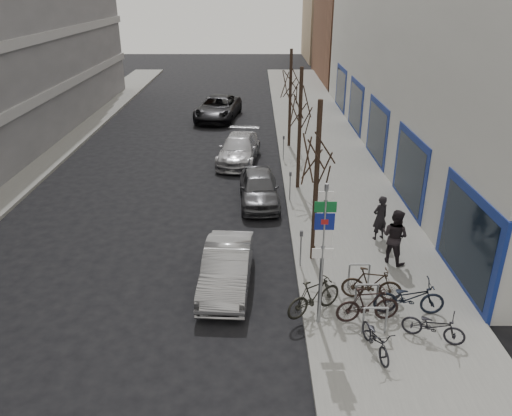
{
  "coord_description": "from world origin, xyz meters",
  "views": [
    {
      "loc": [
        0.68,
        -11.2,
        8.56
      ],
      "look_at": [
        0.7,
        3.49,
        2.0
      ],
      "focal_mm": 35.0,
      "sensor_mm": 36.0,
      "label": 1
    }
  ],
  "objects_px": {
    "bike_rack": "(366,293)",
    "pedestrian_near": "(380,218)",
    "parked_car_mid": "(259,188)",
    "tree_far": "(291,75)",
    "bike_mid_curb": "(409,295)",
    "bike_far_curb": "(434,324)",
    "bike_far_inner": "(372,284)",
    "parked_car_back": "(239,149)",
    "bike_near_left": "(376,337)",
    "bike_near_right": "(368,304)",
    "pedestrian_far": "(395,236)",
    "meter_mid": "(290,183)",
    "meter_back": "(284,145)",
    "meter_front": "(301,245)",
    "parked_car_front": "(227,268)",
    "lane_car": "(218,108)",
    "tree_near": "(318,145)",
    "highway_sign_pole": "(323,248)",
    "bike_mid_inner": "(314,296)",
    "tree_mid": "(301,100)"
  },
  "relations": [
    {
      "from": "bike_rack",
      "to": "pedestrian_far",
      "type": "relative_size",
      "value": 1.19
    },
    {
      "from": "bike_rack",
      "to": "bike_far_curb",
      "type": "height_order",
      "value": "bike_far_curb"
    },
    {
      "from": "tree_near",
      "to": "lane_car",
      "type": "relative_size",
      "value": 0.97
    },
    {
      "from": "parked_car_back",
      "to": "pedestrian_far",
      "type": "bearing_deg",
      "value": -56.73
    },
    {
      "from": "bike_rack",
      "to": "bike_mid_inner",
      "type": "xyz_separation_m",
      "value": [
        -1.49,
        -0.19,
        0.05
      ]
    },
    {
      "from": "bike_mid_curb",
      "to": "parked_car_back",
      "type": "bearing_deg",
      "value": 22.7
    },
    {
      "from": "meter_back",
      "to": "parked_car_mid",
      "type": "height_order",
      "value": "meter_back"
    },
    {
      "from": "bike_near_left",
      "to": "parked_car_mid",
      "type": "bearing_deg",
      "value": 93.82
    },
    {
      "from": "tree_far",
      "to": "meter_back",
      "type": "xyz_separation_m",
      "value": [
        -0.45,
        -2.5,
        -3.19
      ]
    },
    {
      "from": "bike_rack",
      "to": "pedestrian_near",
      "type": "distance_m",
      "value": 4.54
    },
    {
      "from": "lane_car",
      "to": "bike_mid_curb",
      "type": "bearing_deg",
      "value": -65.64
    },
    {
      "from": "parked_car_mid",
      "to": "parked_car_back",
      "type": "relative_size",
      "value": 0.85
    },
    {
      "from": "highway_sign_pole",
      "to": "bike_rack",
      "type": "height_order",
      "value": "highway_sign_pole"
    },
    {
      "from": "meter_mid",
      "to": "bike_near_right",
      "type": "relative_size",
      "value": 0.71
    },
    {
      "from": "pedestrian_near",
      "to": "pedestrian_far",
      "type": "distance_m",
      "value": 1.67
    },
    {
      "from": "bike_near_right",
      "to": "bike_rack",
      "type": "bearing_deg",
      "value": -14.92
    },
    {
      "from": "bike_near_left",
      "to": "pedestrian_far",
      "type": "xyz_separation_m",
      "value": [
        1.56,
        4.51,
        0.48
      ]
    },
    {
      "from": "parked_car_mid",
      "to": "meter_front",
      "type": "bearing_deg",
      "value": -79.48
    },
    {
      "from": "meter_front",
      "to": "bike_mid_inner",
      "type": "xyz_separation_m",
      "value": [
        0.16,
        -2.59,
        -0.21
      ]
    },
    {
      "from": "meter_front",
      "to": "pedestrian_far",
      "type": "height_order",
      "value": "pedestrian_far"
    },
    {
      "from": "tree_far",
      "to": "bike_mid_curb",
      "type": "distance_m",
      "value": 16.61
    },
    {
      "from": "meter_back",
      "to": "meter_front",
      "type": "bearing_deg",
      "value": -90.0
    },
    {
      "from": "meter_mid",
      "to": "parked_car_back",
      "type": "distance_m",
      "value": 6.03
    },
    {
      "from": "highway_sign_pole",
      "to": "meter_front",
      "type": "height_order",
      "value": "highway_sign_pole"
    },
    {
      "from": "bike_rack",
      "to": "tree_near",
      "type": "distance_m",
      "value": 4.66
    },
    {
      "from": "tree_far",
      "to": "lane_car",
      "type": "relative_size",
      "value": 0.97
    },
    {
      "from": "bike_mid_curb",
      "to": "parked_car_mid",
      "type": "bearing_deg",
      "value": 28.79
    },
    {
      "from": "tree_near",
      "to": "parked_car_front",
      "type": "relative_size",
      "value": 1.36
    },
    {
      "from": "meter_front",
      "to": "tree_far",
      "type": "bearing_deg",
      "value": 88.09
    },
    {
      "from": "bike_far_curb",
      "to": "parked_car_back",
      "type": "distance_m",
      "value": 15.76
    },
    {
      "from": "meter_front",
      "to": "bike_near_right",
      "type": "distance_m",
      "value": 3.36
    },
    {
      "from": "bike_rack",
      "to": "pedestrian_near",
      "type": "bearing_deg",
      "value": 72.85
    },
    {
      "from": "pedestrian_near",
      "to": "parked_car_mid",
      "type": "bearing_deg",
      "value": -64.55
    },
    {
      "from": "bike_far_curb",
      "to": "bike_far_inner",
      "type": "relative_size",
      "value": 0.91
    },
    {
      "from": "tree_near",
      "to": "bike_far_curb",
      "type": "height_order",
      "value": "tree_near"
    },
    {
      "from": "bike_near_right",
      "to": "pedestrian_far",
      "type": "height_order",
      "value": "pedestrian_far"
    },
    {
      "from": "highway_sign_pole",
      "to": "meter_mid",
      "type": "relative_size",
      "value": 3.31
    },
    {
      "from": "tree_far",
      "to": "parked_car_back",
      "type": "xyz_separation_m",
      "value": [
        -2.8,
        -2.45,
        -3.41
      ]
    },
    {
      "from": "tree_far",
      "to": "parked_car_front",
      "type": "distance_m",
      "value": 15.17
    },
    {
      "from": "meter_mid",
      "to": "pedestrian_far",
      "type": "distance_m",
      "value": 6.07
    },
    {
      "from": "highway_sign_pole",
      "to": "bike_rack",
      "type": "xyz_separation_m",
      "value": [
        1.4,
        0.61,
        -1.8
      ]
    },
    {
      "from": "bike_rack",
      "to": "tree_mid",
      "type": "relative_size",
      "value": 0.41
    },
    {
      "from": "parked_car_back",
      "to": "bike_near_left",
      "type": "bearing_deg",
      "value": -69.24
    },
    {
      "from": "bike_mid_curb",
      "to": "meter_front",
      "type": "bearing_deg",
      "value": 49.07
    },
    {
      "from": "bike_near_left",
      "to": "bike_far_curb",
      "type": "xyz_separation_m",
      "value": [
        1.59,
        0.5,
        0.02
      ]
    },
    {
      "from": "meter_back",
      "to": "bike_far_curb",
      "type": "distance_m",
      "value": 15.07
    },
    {
      "from": "meter_mid",
      "to": "tree_far",
      "type": "bearing_deg",
      "value": 86.78
    },
    {
      "from": "bike_mid_inner",
      "to": "parked_car_mid",
      "type": "relative_size",
      "value": 0.45
    },
    {
      "from": "highway_sign_pole",
      "to": "bike_far_inner",
      "type": "xyz_separation_m",
      "value": [
        1.65,
        1.08,
        -1.78
      ]
    },
    {
      "from": "bike_rack",
      "to": "bike_far_curb",
      "type": "xyz_separation_m",
      "value": [
        1.46,
        -1.34,
        -0.02
      ]
    }
  ]
}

